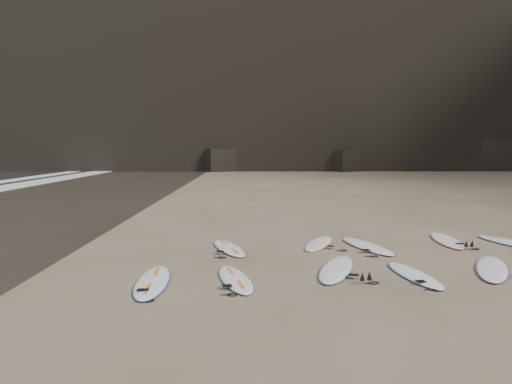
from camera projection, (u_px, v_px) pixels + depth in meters
ground at (365, 272)px, 10.73m from camera, size 240.00×240.00×0.00m
surfboard_0 at (152, 281)px, 9.84m from camera, size 0.74×2.57×0.09m
surfboard_1 at (235, 279)px, 10.05m from camera, size 1.02×2.31×0.08m
surfboard_2 at (336, 268)px, 10.87m from camera, size 1.40×2.67×0.09m
surfboard_3 at (414, 275)px, 10.37m from camera, size 0.84×2.32×0.08m
surfboard_4 at (492, 268)px, 10.91m from camera, size 1.65×2.64×0.09m
surfboard_5 at (229, 248)px, 13.12m from camera, size 1.23×2.39×0.08m
surfboard_6 at (319, 243)px, 13.78m from camera, size 1.30×2.31×0.08m
surfboard_7 at (367, 246)px, 13.37m from camera, size 1.27×2.62×0.09m
surfboard_8 at (446, 240)px, 14.20m from camera, size 0.89×2.61×0.09m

